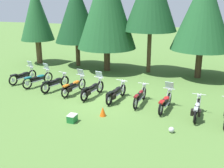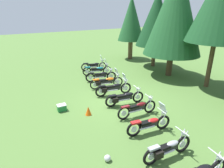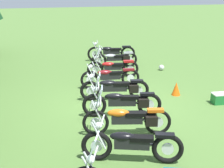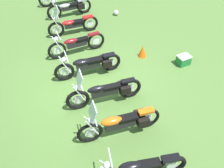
{
  "view_description": "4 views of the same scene",
  "coord_description": "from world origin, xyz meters",
  "px_view_note": "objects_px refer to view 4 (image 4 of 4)",
  "views": [
    {
      "loc": [
        4.96,
        -14.47,
        5.69
      ],
      "look_at": [
        0.39,
        -0.0,
        0.92
      ],
      "focal_mm": 45.36,
      "sensor_mm": 36.0,
      "label": 1
    },
    {
      "loc": [
        8.97,
        -5.83,
        5.19
      ],
      "look_at": [
        -0.95,
        0.02,
        0.73
      ],
      "focal_mm": 31.01,
      "sensor_mm": 36.0,
      "label": 2
    },
    {
      "loc": [
        -10.26,
        2.61,
        4.1
      ],
      "look_at": [
        -0.12,
        0.21,
        0.84
      ],
      "focal_mm": 54.84,
      "sensor_mm": 36.0,
      "label": 3
    },
    {
      "loc": [
        -5.86,
        2.58,
        6.0
      ],
      "look_at": [
        -1.05,
        -0.07,
        0.93
      ],
      "focal_mm": 41.03,
      "sensor_mm": 36.0,
      "label": 4
    }
  ],
  "objects_px": {
    "motorcycle_6": "(76,44)",
    "motorcycle_3": "(120,122)",
    "dropped_helmet": "(116,13)",
    "motorcycle_4": "(105,91)",
    "motorcycle_7": "(73,24)",
    "motorcycle_8": "(70,7)",
    "picnic_cooler": "(184,60)",
    "motorcycle_5": "(89,64)",
    "traffic_cone": "(143,51)"
  },
  "relations": [
    {
      "from": "motorcycle_8",
      "to": "motorcycle_6",
      "type": "bearing_deg",
      "value": 76.17
    },
    {
      "from": "picnic_cooler",
      "to": "dropped_helmet",
      "type": "bearing_deg",
      "value": 3.85
    },
    {
      "from": "dropped_helmet",
      "to": "picnic_cooler",
      "type": "bearing_deg",
      "value": -176.15
    },
    {
      "from": "picnic_cooler",
      "to": "dropped_helmet",
      "type": "distance_m",
      "value": 4.57
    },
    {
      "from": "traffic_cone",
      "to": "motorcycle_7",
      "type": "bearing_deg",
      "value": 31.31
    },
    {
      "from": "motorcycle_3",
      "to": "motorcycle_5",
      "type": "xyz_separation_m",
      "value": [
        2.76,
        -0.35,
        -0.03
      ]
    },
    {
      "from": "motorcycle_7",
      "to": "traffic_cone",
      "type": "xyz_separation_m",
      "value": [
        -2.82,
        -1.72,
        -0.22
      ]
    },
    {
      "from": "traffic_cone",
      "to": "dropped_helmet",
      "type": "bearing_deg",
      "value": -12.61
    },
    {
      "from": "motorcycle_3",
      "to": "motorcycle_5",
      "type": "bearing_deg",
      "value": -85.47
    },
    {
      "from": "motorcycle_5",
      "to": "motorcycle_3",
      "type": "bearing_deg",
      "value": 92.93
    },
    {
      "from": "motorcycle_7",
      "to": "traffic_cone",
      "type": "height_order",
      "value": "motorcycle_7"
    },
    {
      "from": "motorcycle_7",
      "to": "picnic_cooler",
      "type": "xyz_separation_m",
      "value": [
        -3.97,
        -2.79,
        -0.28
      ]
    },
    {
      "from": "motorcycle_7",
      "to": "picnic_cooler",
      "type": "relative_size",
      "value": 4.54
    },
    {
      "from": "motorcycle_7",
      "to": "dropped_helmet",
      "type": "relative_size",
      "value": 8.72
    },
    {
      "from": "motorcycle_6",
      "to": "dropped_helmet",
      "type": "bearing_deg",
      "value": -141.16
    },
    {
      "from": "motorcycle_3",
      "to": "motorcycle_7",
      "type": "bearing_deg",
      "value": -87.33
    },
    {
      "from": "motorcycle_7",
      "to": "picnic_cooler",
      "type": "bearing_deg",
      "value": 133.64
    },
    {
      "from": "motorcycle_6",
      "to": "picnic_cooler",
      "type": "bearing_deg",
      "value": 145.89
    },
    {
      "from": "motorcycle_3",
      "to": "motorcycle_7",
      "type": "distance_m",
      "value": 5.66
    },
    {
      "from": "motorcycle_4",
      "to": "motorcycle_7",
      "type": "height_order",
      "value": "motorcycle_4"
    },
    {
      "from": "motorcycle_5",
      "to": "dropped_helmet",
      "type": "relative_size",
      "value": 9.44
    },
    {
      "from": "motorcycle_3",
      "to": "motorcycle_4",
      "type": "distance_m",
      "value": 1.3
    },
    {
      "from": "motorcycle_6",
      "to": "dropped_helmet",
      "type": "relative_size",
      "value": 9.14
    },
    {
      "from": "dropped_helmet",
      "to": "motorcycle_5",
      "type": "bearing_deg",
      "value": 138.5
    },
    {
      "from": "dropped_helmet",
      "to": "traffic_cone",
      "type": "bearing_deg",
      "value": 167.39
    },
    {
      "from": "picnic_cooler",
      "to": "dropped_helmet",
      "type": "xyz_separation_m",
      "value": [
        4.56,
        0.31,
        -0.06
      ]
    },
    {
      "from": "motorcycle_5",
      "to": "dropped_helmet",
      "type": "distance_m",
      "value": 4.58
    },
    {
      "from": "motorcycle_3",
      "to": "motorcycle_4",
      "type": "height_order",
      "value": "motorcycle_4"
    },
    {
      "from": "motorcycle_5",
      "to": "motorcycle_6",
      "type": "bearing_deg",
      "value": -84.2
    },
    {
      "from": "motorcycle_5",
      "to": "traffic_cone",
      "type": "distance_m",
      "value": 2.27
    },
    {
      "from": "dropped_helmet",
      "to": "motorcycle_4",
      "type": "bearing_deg",
      "value": 147.07
    },
    {
      "from": "motorcycle_6",
      "to": "motorcycle_7",
      "type": "xyz_separation_m",
      "value": [
        1.42,
        -0.44,
        0.01
      ]
    },
    {
      "from": "motorcycle_5",
      "to": "traffic_cone",
      "type": "relative_size",
      "value": 4.97
    },
    {
      "from": "dropped_helmet",
      "to": "motorcycle_6",
      "type": "bearing_deg",
      "value": 124.65
    },
    {
      "from": "motorcycle_6",
      "to": "dropped_helmet",
      "type": "distance_m",
      "value": 3.56
    },
    {
      "from": "motorcycle_7",
      "to": "dropped_helmet",
      "type": "distance_m",
      "value": 2.57
    },
    {
      "from": "motorcycle_3",
      "to": "picnic_cooler",
      "type": "distance_m",
      "value": 4.03
    },
    {
      "from": "motorcycle_6",
      "to": "traffic_cone",
      "type": "height_order",
      "value": "motorcycle_6"
    },
    {
      "from": "motorcycle_4",
      "to": "motorcycle_5",
      "type": "distance_m",
      "value": 1.49
    },
    {
      "from": "motorcycle_3",
      "to": "motorcycle_8",
      "type": "bearing_deg",
      "value": -89.47
    },
    {
      "from": "motorcycle_3",
      "to": "dropped_helmet",
      "type": "distance_m",
      "value": 7.05
    },
    {
      "from": "traffic_cone",
      "to": "motorcycle_5",
      "type": "bearing_deg",
      "value": 90.11
    },
    {
      "from": "traffic_cone",
      "to": "motorcycle_6",
      "type": "bearing_deg",
      "value": 57.02
    },
    {
      "from": "motorcycle_8",
      "to": "traffic_cone",
      "type": "distance_m",
      "value": 4.56
    },
    {
      "from": "motorcycle_6",
      "to": "motorcycle_3",
      "type": "bearing_deg",
      "value": 87.92
    },
    {
      "from": "motorcycle_5",
      "to": "motorcycle_8",
      "type": "bearing_deg",
      "value": -93.54
    },
    {
      "from": "motorcycle_3",
      "to": "motorcycle_8",
      "type": "relative_size",
      "value": 1.08
    },
    {
      "from": "motorcycle_3",
      "to": "picnic_cooler",
      "type": "height_order",
      "value": "motorcycle_3"
    },
    {
      "from": "motorcycle_4",
      "to": "dropped_helmet",
      "type": "bearing_deg",
      "value": -111.55
    },
    {
      "from": "motorcycle_5",
      "to": "traffic_cone",
      "type": "bearing_deg",
      "value": -169.73
    }
  ]
}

